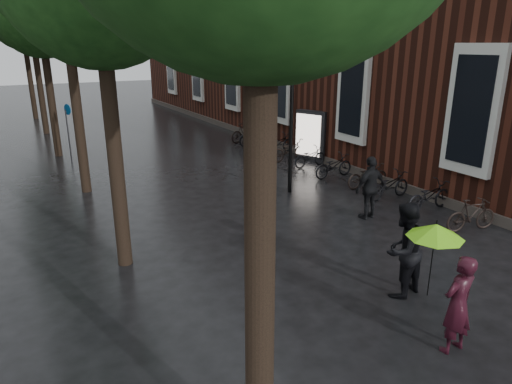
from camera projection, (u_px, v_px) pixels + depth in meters
brick_building at (320, 21)px, 25.68m from camera, size 10.20×33.20×12.00m
person_burgundy at (458, 305)px, 7.24m from camera, size 0.62×0.42×1.69m
person_black at (403, 250)px, 8.87m from camera, size 1.06×0.90×1.94m
lime_umbrella at (436, 231)px, 7.79m from camera, size 0.98×0.98×1.46m
pedestrian_walking at (370, 188)px, 12.86m from camera, size 1.09×0.51×1.82m
parked_bicycles at (321, 160)px, 17.76m from camera, size 2.17×13.75×1.02m
ad_lightbox at (311, 136)px, 19.22m from camera, size 0.32×1.41×2.12m
lamp_post at (292, 110)px, 14.55m from camera, size 0.23×0.23×4.54m
cycle_sign at (68, 124)px, 18.78m from camera, size 0.13×0.44×2.43m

